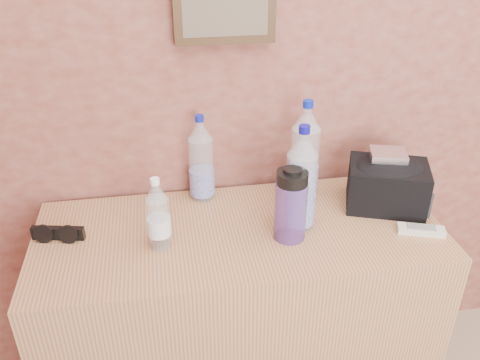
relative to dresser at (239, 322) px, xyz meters
name	(u,v)px	position (x,y,z in m)	size (l,w,h in m)	color
picture_frame	(225,0)	(0.00, 0.25, 1.01)	(0.30, 0.03, 0.25)	#382311
dresser	(239,322)	(0.00, 0.00, 0.00)	(1.24, 0.52, 0.77)	#9F8657
pet_large_b	(201,162)	(-0.09, 0.21, 0.52)	(0.08, 0.08, 0.29)	silver
pet_large_c	(305,156)	(0.24, 0.16, 0.54)	(0.09, 0.09, 0.34)	silver
pet_large_d	(301,184)	(0.18, -0.01, 0.53)	(0.09, 0.09, 0.33)	silver
pet_small	(158,217)	(-0.24, -0.04, 0.48)	(0.06, 0.06, 0.22)	white
nalgene_bottle	(291,204)	(0.14, -0.06, 0.50)	(0.09, 0.09, 0.23)	#653E9E
sunglasses	(58,233)	(-0.54, 0.04, 0.41)	(0.16, 0.06, 0.04)	black
ac_remote	(421,230)	(0.54, -0.11, 0.40)	(0.14, 0.04, 0.02)	beige
toiletry_bag	(387,183)	(0.49, 0.06, 0.47)	(0.24, 0.18, 0.17)	black
foil_packet	(388,155)	(0.49, 0.07, 0.56)	(0.11, 0.09, 0.02)	silver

